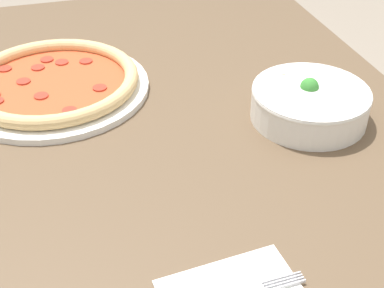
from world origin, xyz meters
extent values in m
cube|color=brown|center=(0.00, 0.00, 0.73)|extent=(1.35, 0.88, 0.03)
cylinder|color=#4E3C2B|center=(-0.61, -0.37, 0.36)|extent=(0.06, 0.06, 0.71)
cylinder|color=#4E3C2B|center=(-0.61, 0.37, 0.36)|extent=(0.06, 0.06, 0.71)
cylinder|color=white|center=(-0.21, -0.20, 0.75)|extent=(0.36, 0.36, 0.01)
torus|color=#DBB77A|center=(-0.21, -0.20, 0.77)|extent=(0.32, 0.32, 0.03)
cylinder|color=#D14C28|center=(-0.21, -0.20, 0.76)|extent=(0.29, 0.29, 0.01)
cylinder|color=#A83323|center=(-0.16, -0.23, 0.76)|extent=(0.03, 0.03, 0.00)
cylinder|color=#A83323|center=(-0.29, -0.29, 0.76)|extent=(0.03, 0.03, 0.00)
cylinder|color=#A83323|center=(-0.29, -0.18, 0.76)|extent=(0.03, 0.03, 0.00)
cylinder|color=#A83323|center=(-0.16, -0.12, 0.76)|extent=(0.03, 0.03, 0.00)
cylinder|color=#A83323|center=(-0.10, -0.18, 0.76)|extent=(0.03, 0.03, 0.00)
cylinder|color=#A83323|center=(-0.28, -0.23, 0.76)|extent=(0.03, 0.03, 0.00)
cylinder|color=#A83323|center=(-0.23, -0.25, 0.76)|extent=(0.03, 0.03, 0.00)
cylinder|color=#A83323|center=(-0.28, -0.13, 0.76)|extent=(0.03, 0.03, 0.00)
cylinder|color=#A83323|center=(-0.31, -0.21, 0.76)|extent=(0.03, 0.03, 0.00)
cylinder|color=white|center=(0.01, 0.22, 0.77)|extent=(0.20, 0.20, 0.06)
torus|color=white|center=(0.01, 0.22, 0.79)|extent=(0.20, 0.20, 0.01)
ellipsoid|color=#998466|center=(0.04, 0.18, 0.79)|extent=(0.04, 0.03, 0.02)
ellipsoid|color=tan|center=(0.04, 0.18, 0.79)|extent=(0.04, 0.03, 0.02)
ellipsoid|color=tan|center=(-0.05, 0.20, 0.79)|extent=(0.03, 0.04, 0.02)
ellipsoid|color=tan|center=(0.00, 0.26, 0.79)|extent=(0.04, 0.03, 0.02)
ellipsoid|color=#998466|center=(-0.06, 0.24, 0.78)|extent=(0.04, 0.04, 0.02)
ellipsoid|color=#998466|center=(0.03, 0.18, 0.78)|extent=(0.04, 0.04, 0.02)
ellipsoid|color=#998466|center=(-0.03, 0.22, 0.79)|extent=(0.03, 0.04, 0.02)
sphere|color=#388433|center=(0.00, 0.22, 0.80)|extent=(0.03, 0.03, 0.03)
cube|color=silver|center=(0.34, 0.03, 0.75)|extent=(0.00, 0.05, 0.00)
cube|color=silver|center=(0.34, 0.03, 0.75)|extent=(0.00, 0.05, 0.00)
cube|color=silver|center=(0.34, 0.03, 0.75)|extent=(0.00, 0.05, 0.00)
cube|color=silver|center=(0.33, 0.03, 0.75)|extent=(0.00, 0.05, 0.00)
camera|label=1|loc=(0.71, -0.19, 1.26)|focal=50.00mm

